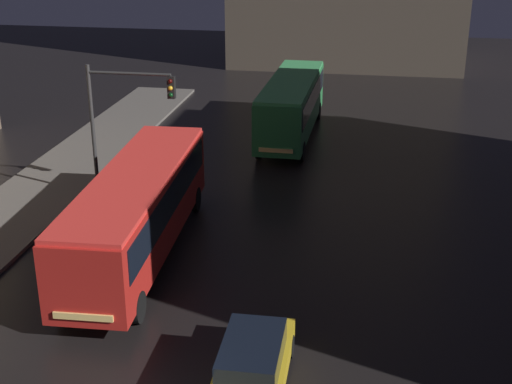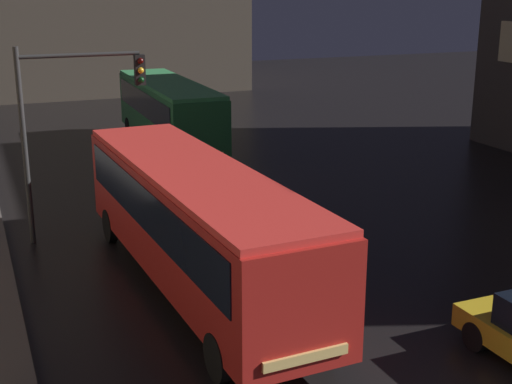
{
  "view_description": "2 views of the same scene",
  "coord_description": "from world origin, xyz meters",
  "px_view_note": "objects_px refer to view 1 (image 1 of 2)",
  "views": [
    {
      "loc": [
        5.28,
        -12.59,
        11.63
      ],
      "look_at": [
        1.26,
        10.88,
        2.17
      ],
      "focal_mm": 50.0,
      "sensor_mm": 36.0,
      "label": 1
    },
    {
      "loc": [
        -7.7,
        -6.69,
        7.51
      ],
      "look_at": [
        0.02,
        12.09,
        1.53
      ],
      "focal_mm": 50.0,
      "sensor_mm": 36.0,
      "label": 2
    }
  ],
  "objects_px": {
    "traffic_light_main": "(122,110)",
    "bus_far": "(292,102)",
    "car_taxi": "(252,365)",
    "bus_near": "(137,205)"
  },
  "relations": [
    {
      "from": "bus_near",
      "to": "bus_far",
      "type": "relative_size",
      "value": 1.09
    },
    {
      "from": "bus_near",
      "to": "traffic_light_main",
      "type": "bearing_deg",
      "value": -68.69
    },
    {
      "from": "bus_near",
      "to": "car_taxi",
      "type": "distance_m",
      "value": 8.81
    },
    {
      "from": "car_taxi",
      "to": "traffic_light_main",
      "type": "distance_m",
      "value": 14.46
    },
    {
      "from": "bus_far",
      "to": "car_taxi",
      "type": "relative_size",
      "value": 2.27
    },
    {
      "from": "traffic_light_main",
      "to": "bus_far",
      "type": "bearing_deg",
      "value": 60.51
    },
    {
      "from": "bus_far",
      "to": "traffic_light_main",
      "type": "distance_m",
      "value": 11.91
    },
    {
      "from": "bus_far",
      "to": "car_taxi",
      "type": "height_order",
      "value": "bus_far"
    },
    {
      "from": "car_taxi",
      "to": "bus_near",
      "type": "bearing_deg",
      "value": -53.45
    },
    {
      "from": "bus_far",
      "to": "car_taxi",
      "type": "distance_m",
      "value": 22.24
    }
  ]
}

